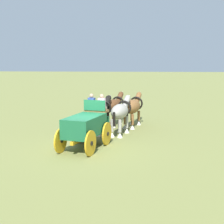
% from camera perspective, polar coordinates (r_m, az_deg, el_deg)
% --- Properties ---
extents(ground_plane, '(220.00, 220.00, 0.00)m').
position_cam_1_polar(ground_plane, '(16.74, -4.65, -6.27)').
color(ground_plane, olive).
extents(show_wagon, '(5.63, 2.40, 2.59)m').
position_cam_1_polar(show_wagon, '(16.65, -4.44, -2.33)').
color(show_wagon, '#195B38').
rests_on(show_wagon, ground).
extents(draft_horse_rear_near, '(3.05, 1.37, 2.14)m').
position_cam_1_polar(draft_horse_rear_near, '(20.04, -2.07, 0.02)').
color(draft_horse_rear_near, black).
rests_on(draft_horse_rear_near, ground).
extents(draft_horse_rear_off, '(2.91, 1.32, 2.20)m').
position_cam_1_polar(draft_horse_rear_off, '(19.60, 1.47, -0.02)').
color(draft_horse_rear_off, '#9E998E').
rests_on(draft_horse_rear_off, ground).
extents(draft_horse_lead_near, '(2.95, 1.31, 2.15)m').
position_cam_1_polar(draft_horse_lead_near, '(22.46, 0.39, 1.00)').
color(draft_horse_lead_near, brown).
rests_on(draft_horse_lead_near, ground).
extents(draft_horse_lead_off, '(3.15, 1.41, 2.15)m').
position_cam_1_polar(draft_horse_lead_off, '(22.06, 3.57, 0.86)').
color(draft_horse_lead_off, brown).
rests_on(draft_horse_lead_off, ground).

